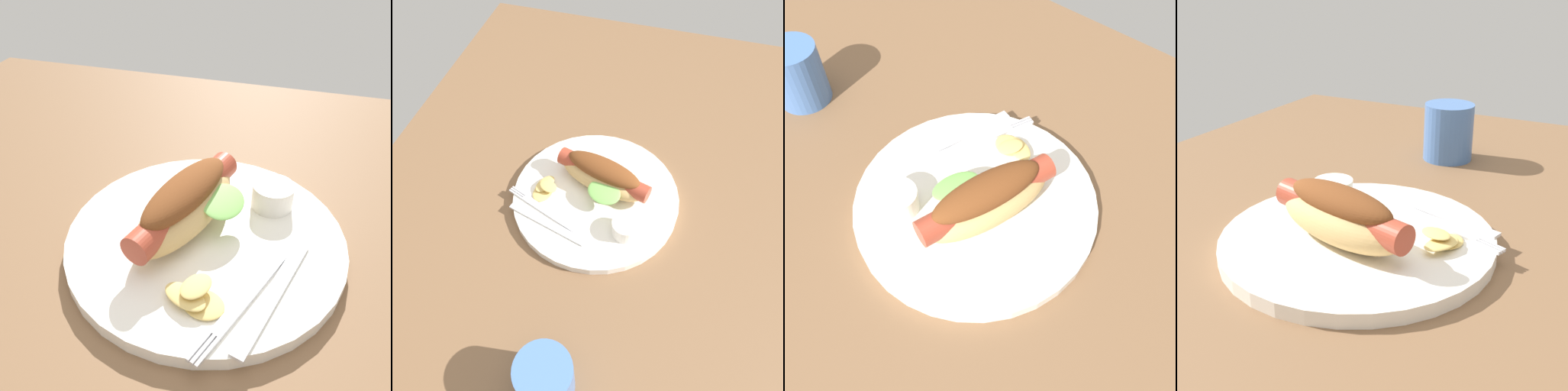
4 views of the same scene
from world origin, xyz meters
The scene contains 8 objects.
ground_plane centered at (0.00, 0.00, -0.90)cm, with size 120.00×90.00×1.80cm, color brown.
plate centered at (-1.43, -1.30, 0.80)cm, with size 30.12×30.12×1.60cm, color white.
hot_dog centered at (-3.79, -0.59, 4.74)cm, with size 11.98×17.94×6.26cm.
sauce_ramekin centered at (4.78, 5.56, 3.07)cm, with size 4.82×4.82×2.95cm, color white.
fork centered at (4.70, -8.38, 1.80)cm, with size 7.22×16.17×0.40cm.
knife centered at (6.83, -7.86, 1.78)cm, with size 15.17×1.40×0.36cm, color silver.
chips_pile centered at (0.13, -10.53, 2.34)cm, with size 6.59×5.14×1.71cm.
drinking_cup centered at (31.20, 0.57, 4.42)cm, with size 7.69×7.69×8.84cm, color #4770B2.
Camera 4 is at (-48.68, -28.03, 29.21)cm, focal length 50.94 mm.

